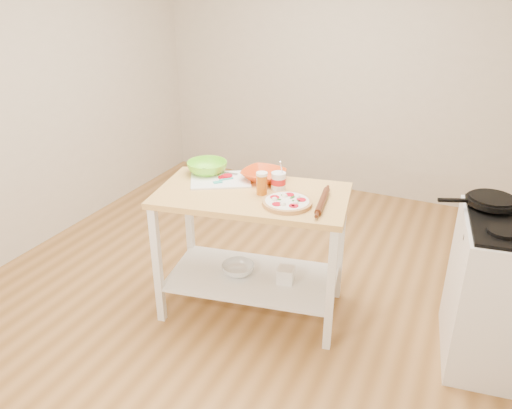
{
  "coord_description": "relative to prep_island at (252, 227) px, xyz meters",
  "views": [
    {
      "loc": [
        1.37,
        -2.84,
        2.19
      ],
      "look_at": [
        0.17,
        -0.25,
        0.86
      ],
      "focal_mm": 35.0,
      "sensor_mm": 36.0,
      "label": 1
    }
  ],
  "objects": [
    {
      "name": "yogurt_tub",
      "position": [
        0.13,
        0.12,
        0.31
      ],
      "size": [
        0.1,
        0.1,
        0.2
      ],
      "color": "white",
      "rests_on": "prep_island"
    },
    {
      "name": "prep_island",
      "position": [
        0.0,
        0.0,
        0.0
      ],
      "size": [
        1.33,
        0.88,
        0.9
      ],
      "rotation": [
        0.0,
        0.0,
        0.18
      ],
      "color": "#DBAB59",
      "rests_on": "ground"
    },
    {
      "name": "rolling_pin",
      "position": [
        0.47,
        0.02,
        0.27
      ],
      "size": [
        0.09,
        0.36,
        0.04
      ],
      "primitive_type": "cylinder",
      "rotation": [
        1.57,
        0.0,
        0.15
      ],
      "color": "#542613",
      "rests_on": "prep_island"
    },
    {
      "name": "green_bowl",
      "position": [
        -0.43,
        0.18,
        0.29
      ],
      "size": [
        0.34,
        0.34,
        0.09
      ],
      "primitive_type": "imported",
      "rotation": [
        0.0,
        0.0,
        0.26
      ],
      "color": "#7AE82A",
      "rests_on": "prep_island"
    },
    {
      "name": "gas_stove",
      "position": [
        1.58,
        0.17,
        -0.18
      ],
      "size": [
        0.7,
        0.78,
        1.11
      ],
      "rotation": [
        0.0,
        0.0,
        0.14
      ],
      "color": "white",
      "rests_on": "ground"
    },
    {
      "name": "beer_pint",
      "position": [
        0.07,
        0.01,
        0.32
      ],
      "size": [
        0.07,
        0.07,
        0.15
      ],
      "color": "#B55B10",
      "rests_on": "prep_island"
    },
    {
      "name": "cutting_board",
      "position": [
        -0.29,
        0.1,
        0.26
      ],
      "size": [
        0.5,
        0.46,
        0.04
      ],
      "rotation": [
        0.0,
        0.0,
        0.53
      ],
      "color": "white",
      "rests_on": "prep_island"
    },
    {
      "name": "pizza",
      "position": [
        0.27,
        -0.07,
        0.26
      ],
      "size": [
        0.31,
        0.31,
        0.05
      ],
      "rotation": [
        0.0,
        0.0,
        0.25
      ],
      "color": "tan",
      "rests_on": "prep_island"
    },
    {
      "name": "skillet",
      "position": [
        1.4,
        0.32,
        0.32
      ],
      "size": [
        0.44,
        0.29,
        0.03
      ],
      "rotation": [
        0.0,
        0.0,
        0.38
      ],
      "color": "black",
      "rests_on": "gas_stove"
    },
    {
      "name": "knife",
      "position": [
        -0.38,
        0.2,
        0.27
      ],
      "size": [
        0.27,
        0.05,
        0.01
      ],
      "rotation": [
        0.0,
        0.0,
        0.05
      ],
      "color": "silver",
      "rests_on": "cutting_board"
    },
    {
      "name": "room_shell",
      "position": [
        -0.11,
        0.17,
        0.7
      ],
      "size": [
        4.04,
        4.54,
        2.74
      ],
      "color": "#A1713B",
      "rests_on": "ground"
    },
    {
      "name": "shelf_glass_bowl",
      "position": [
        -0.11,
        -0.01,
        -0.36
      ],
      "size": [
        0.29,
        0.29,
        0.07
      ],
      "primitive_type": "imported",
      "rotation": [
        0.0,
        0.0,
        0.29
      ],
      "color": "silver",
      "rests_on": "prep_island"
    },
    {
      "name": "shelf_bin",
      "position": [
        0.24,
        0.04,
        -0.34
      ],
      "size": [
        0.13,
        0.13,
        0.11
      ],
      "primitive_type": "cube",
      "rotation": [
        0.0,
        0.0,
        0.18
      ],
      "color": "white",
      "rests_on": "prep_island"
    },
    {
      "name": "orange_bowl",
      "position": [
        -0.02,
        0.23,
        0.28
      ],
      "size": [
        0.31,
        0.31,
        0.07
      ],
      "primitive_type": "imported",
      "rotation": [
        0.0,
        0.0,
        -0.1
      ],
      "color": "#D94411",
      "rests_on": "prep_island"
    },
    {
      "name": "spatula",
      "position": [
        -0.25,
        0.07,
        0.26
      ],
      "size": [
        0.1,
        0.14,
        0.01
      ],
      "rotation": [
        0.0,
        0.0,
        0.84
      ],
      "color": "#2EB1A6",
      "rests_on": "cutting_board"
    }
  ]
}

